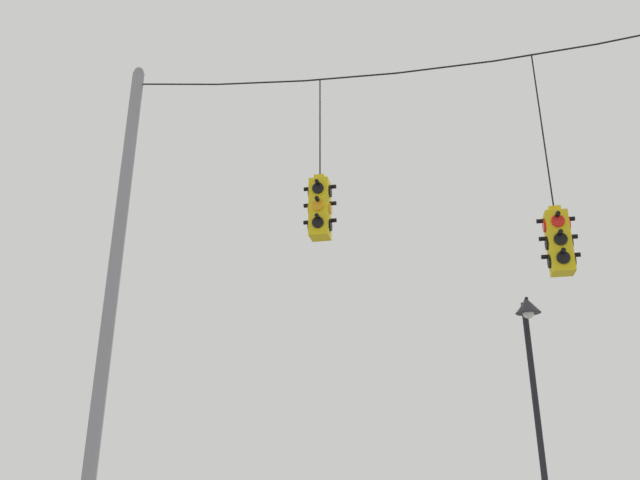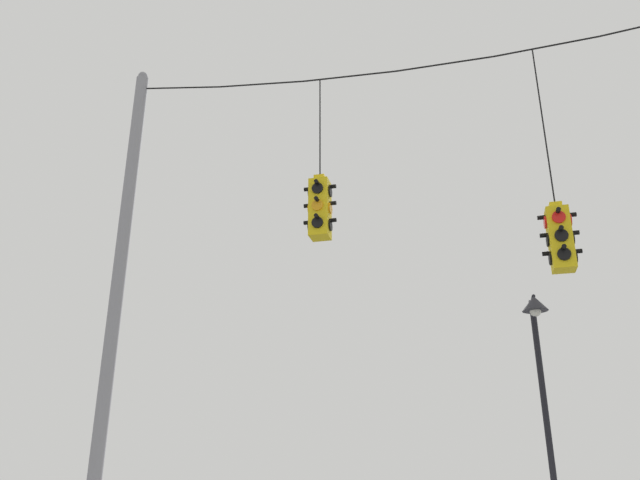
# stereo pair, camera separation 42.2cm
# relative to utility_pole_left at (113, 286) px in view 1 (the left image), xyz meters

# --- Properties ---
(utility_pole_left) EXTENTS (0.24, 0.24, 9.36)m
(utility_pole_left) POSITION_rel_utility_pole_left_xyz_m (0.00, 0.00, 0.00)
(utility_pole_left) COLOR gray
(utility_pole_left) RESTS_ON ground_plane
(span_wire) EXTENTS (12.26, 0.03, 0.54)m
(span_wire) POSITION_rel_utility_pole_left_xyz_m (6.13, 0.00, 3.96)
(span_wire) COLOR black
(traffic_light_near_right_pole) EXTENTS (0.58, 0.58, 3.22)m
(traffic_light_near_right_pole) POSITION_rel_utility_pole_left_xyz_m (3.81, 0.00, 1.20)
(traffic_light_near_right_pole) COLOR yellow
(traffic_light_near_left_pole) EXTENTS (0.58, 0.58, 4.07)m
(traffic_light_near_left_pole) POSITION_rel_utility_pole_left_xyz_m (7.65, 0.00, 0.28)
(traffic_light_near_left_pole) COLOR yellow
(street_lamp) EXTENTS (0.50, 0.86, 4.85)m
(street_lamp) POSITION_rel_utility_pole_left_xyz_m (7.42, 3.13, -1.01)
(street_lamp) COLOR black
(street_lamp) RESTS_ON ground_plane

